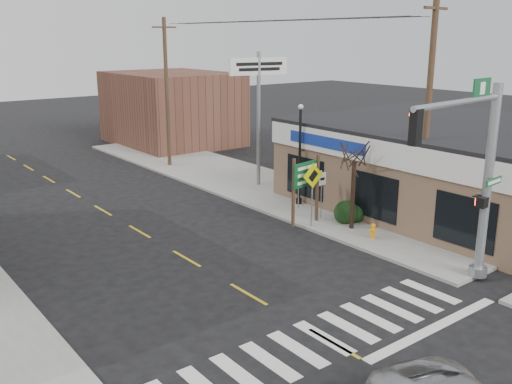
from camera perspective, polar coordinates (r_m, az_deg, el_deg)
ground at (r=16.75m, az=7.77°, el=-14.77°), size 140.00×140.00×0.00m
sidewalk_right at (r=31.28m, az=2.47°, el=-0.04°), size 6.00×38.00×0.13m
center_line at (r=22.46m, az=-6.97°, el=-6.62°), size 0.12×56.00×0.01m
crosswalk at (r=16.98m, az=6.79°, el=-14.25°), size 11.00×2.20×0.01m
thrift_store at (r=30.36m, az=19.21°, el=2.40°), size 12.00×14.00×4.00m
bldg_distant_right at (r=46.23m, az=-8.41°, el=8.29°), size 8.00×10.00×5.60m
traffic_signal_pole at (r=20.04m, az=21.16°, el=2.52°), size 5.50×0.40×6.97m
guide_sign at (r=25.45m, az=5.05°, el=1.08°), size 1.77×0.14×3.10m
fire_hydrant at (r=24.43m, az=11.63°, el=-3.77°), size 0.21×0.21×0.67m
ped_crossing_sign at (r=25.16m, az=5.69°, el=0.84°), size 1.12×0.08×2.88m
lamp_post at (r=28.38m, az=4.50°, el=4.53°), size 0.65×0.51×5.03m
dance_center_sign at (r=31.80m, az=0.26°, el=10.48°), size 3.49×0.22×7.42m
bare_tree at (r=24.76m, az=9.88°, el=4.30°), size 2.28×2.28×4.55m
shrub_front at (r=26.04m, az=15.62°, el=-2.54°), size 1.29×1.29×0.97m
shrub_back at (r=26.37m, az=9.01°, el=-2.06°), size 1.14×1.14×0.85m
utility_pole_near at (r=24.77m, az=16.77°, el=7.43°), size 1.73×0.26×9.93m
utility_pole_far at (r=37.38m, az=-8.91°, el=9.91°), size 1.63×0.24×9.35m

